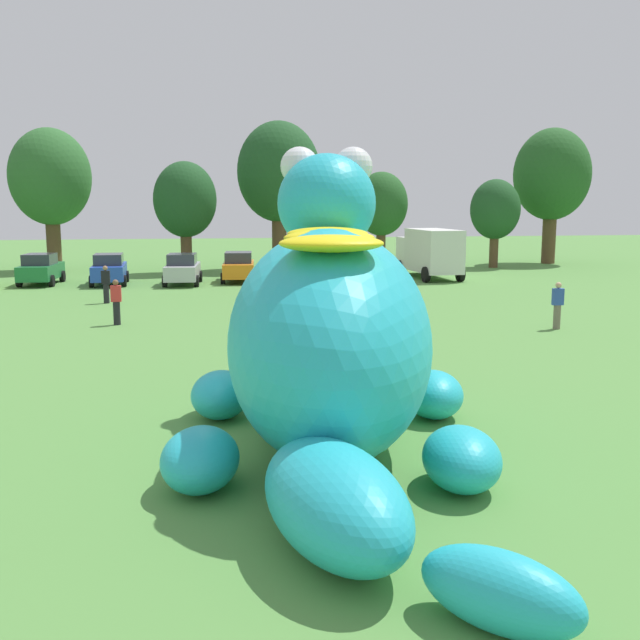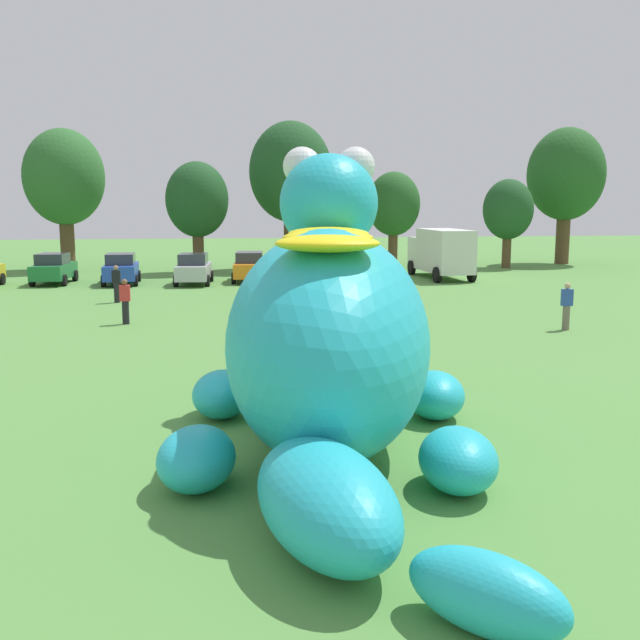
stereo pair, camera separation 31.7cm
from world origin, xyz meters
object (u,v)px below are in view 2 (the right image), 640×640
object	(u,v)px
giant_inflatable_creature	(329,337)
car_orange	(250,267)
car_green	(54,269)
car_blue	(121,269)
box_truck	(441,252)
spectator_near_inflatable	(116,284)
car_silver	(194,269)
spectator_by_cars	(125,302)
car_red	(313,266)
spectator_mid_field	(567,307)

from	to	relation	value
giant_inflatable_creature	car_orange	world-z (taller)	giant_inflatable_creature
car_green	car_blue	size ratio (longest dim) A/B	1.01
box_truck	spectator_near_inflatable	bearing A→B (deg)	-154.90
car_green	car_orange	world-z (taller)	same
giant_inflatable_creature	car_silver	xyz separation A→B (m)	(-3.19, 28.56, -1.26)
car_blue	spectator_by_cars	distance (m)	14.17
box_truck	spectator_near_inflatable	size ratio (longest dim) A/B	3.80
spectator_by_cars	car_red	bearing A→B (deg)	57.36
car_red	spectator_near_inflatable	bearing A→B (deg)	-142.17
spectator_by_cars	car_orange	bearing A→B (deg)	69.50
spectator_by_cars	spectator_mid_field	bearing A→B (deg)	-12.71
box_truck	spectator_mid_field	xyz separation A→B (m)	(-1.00, -18.19, -0.75)
car_red	spectator_by_cars	distance (m)	16.68
car_blue	spectator_near_inflatable	bearing A→B (deg)	-84.73
box_truck	spectator_mid_field	world-z (taller)	box_truck
car_green	spectator_near_inflatable	distance (m)	9.66
giant_inflatable_creature	car_blue	size ratio (longest dim) A/B	2.78
car_silver	car_red	xyz separation A→B (m)	(6.78, 0.60, 0.00)
box_truck	spectator_mid_field	distance (m)	18.24
spectator_mid_field	car_blue	bearing A→B (deg)	135.06
car_green	spectator_mid_field	bearing A→B (deg)	-40.55
car_silver	spectator_by_cars	size ratio (longest dim) A/B	2.47
car_blue	box_truck	xyz separation A→B (m)	(18.66, 0.57, 0.74)
car_green	car_red	size ratio (longest dim) A/B	1.01
box_truck	spectator_by_cars	size ratio (longest dim) A/B	3.80
giant_inflatable_creature	car_blue	distance (m)	30.07
giant_inflatable_creature	car_red	size ratio (longest dim) A/B	2.79
car_green	car_orange	distance (m)	10.96
spectator_near_inflatable	spectator_mid_field	xyz separation A→B (m)	(16.94, -9.79, 0.00)
spectator_near_inflatable	spectator_mid_field	distance (m)	19.56
car_green	spectator_mid_field	xyz separation A→B (m)	(21.43, -18.34, -0.01)
spectator_mid_field	spectator_by_cars	xyz separation A→B (m)	(-15.85, 3.57, 0.00)
car_blue	car_red	size ratio (longest dim) A/B	1.01
car_green	spectator_by_cars	size ratio (longest dim) A/B	2.45
box_truck	spectator_mid_field	size ratio (longest dim) A/B	3.80
car_orange	car_red	world-z (taller)	same
spectator_by_cars	car_blue	bearing A→B (deg)	97.35
giant_inflatable_creature	spectator_near_inflatable	size ratio (longest dim) A/B	6.76
giant_inflatable_creature	car_orange	bearing A→B (deg)	90.05
car_orange	car_blue	bearing A→B (deg)	-177.45
car_silver	car_orange	distance (m)	3.30
spectator_mid_field	car_orange	bearing A→B (deg)	120.28
car_blue	car_orange	world-z (taller)	same
car_orange	car_red	distance (m)	3.64
car_blue	spectator_mid_field	distance (m)	24.95
car_silver	spectator_mid_field	distance (m)	21.81
car_orange	giant_inflatable_creature	bearing A→B (deg)	-89.95
car_blue	box_truck	world-z (taller)	box_truck
giant_inflatable_creature	spectator_near_inflatable	distance (m)	22.33
car_red	box_truck	distance (m)	7.91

